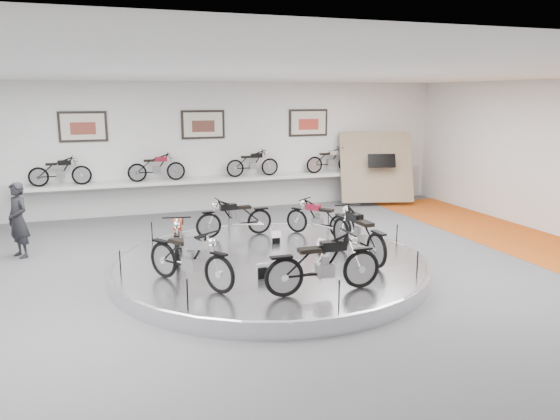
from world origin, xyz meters
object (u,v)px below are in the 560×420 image
object	(u,v)px
bike_a	(318,218)
bike_e	(324,263)
bike_b	(234,217)
bike_c	(178,235)
display_platform	(270,266)
bike_f	(358,233)
visitor	(18,220)
shelf	(206,180)
bike_d	(190,257)

from	to	relation	value
bike_a	bike_e	bearing A→B (deg)	120.78
bike_a	bike_b	xyz separation A→B (m)	(-1.89, 0.60, 0.03)
bike_a	bike_c	xyz separation A→B (m)	(-3.41, -0.74, 0.04)
bike_b	bike_e	bearing A→B (deg)	94.10
bike_a	bike_e	world-z (taller)	bike_e
display_platform	bike_e	bearing A→B (deg)	-82.94
bike_f	visitor	xyz separation A→B (m)	(-6.70, 3.44, 0.02)
bike_b	bike_e	size ratio (longest dim) A/B	0.89
bike_c	bike_a	bearing A→B (deg)	113.29
bike_f	visitor	size ratio (longest dim) A/B	1.06
bike_a	bike_e	size ratio (longest dim) A/B	0.84
bike_a	bike_c	size ratio (longest dim) A/B	0.91
bike_a	visitor	xyz separation A→B (m)	(-6.64, 1.51, 0.12)
shelf	bike_f	world-z (taller)	bike_f
bike_f	display_platform	bearing A→B (deg)	71.31
bike_b	bike_d	xyz separation A→B (m)	(-1.58, -3.07, 0.05)
bike_c	visitor	bearing A→B (deg)	-113.85
display_platform	bike_b	xyz separation A→B (m)	(-0.22, 2.04, 0.61)
shelf	bike_a	size ratio (longest dim) A/B	7.39
bike_e	bike_a	bearing A→B (deg)	69.24
display_platform	bike_a	distance (m)	2.28
bike_a	bike_d	bearing A→B (deg)	87.69
bike_c	visitor	size ratio (longest dim) A/B	0.96
display_platform	shelf	size ratio (longest dim) A/B	0.58
display_platform	visitor	size ratio (longest dim) A/B	3.75
bike_a	visitor	world-z (taller)	visitor
display_platform	bike_e	size ratio (longest dim) A/B	3.63
bike_b	bike_d	size ratio (longest dim) A/B	0.91
bike_b	visitor	xyz separation A→B (m)	(-4.74, 0.90, 0.09)
bike_a	display_platform	bearing A→B (deg)	93.14
bike_b	bike_f	xyz separation A→B (m)	(1.96, -2.53, 0.07)
bike_e	shelf	bearing A→B (deg)	92.58
bike_a	bike_d	xyz separation A→B (m)	(-3.47, -2.46, 0.07)
bike_d	bike_f	world-z (taller)	bike_f
bike_e	bike_f	world-z (taller)	bike_f
shelf	bike_b	distance (m)	4.37
bike_c	bike_e	xyz separation A→B (m)	(2.01, -2.82, 0.04)
bike_b	bike_c	xyz separation A→B (m)	(-1.52, -1.34, 0.02)
shelf	bike_d	distance (m)	7.64
visitor	bike_f	bearing A→B (deg)	28.56
bike_d	visitor	world-z (taller)	visitor
shelf	bike_a	distance (m)	5.24
bike_c	bike_f	world-z (taller)	bike_f
bike_c	bike_d	distance (m)	1.72
bike_b	bike_d	world-z (taller)	bike_d
bike_c	bike_f	distance (m)	3.68
bike_b	bike_f	distance (m)	3.20
shelf	bike_e	bearing A→B (deg)	-88.24
bike_b	bike_c	world-z (taller)	bike_c
bike_c	bike_e	world-z (taller)	bike_e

